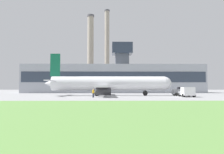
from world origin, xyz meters
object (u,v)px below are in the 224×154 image
(airplane, at_px, (107,84))
(pushback_tug, at_px, (181,92))
(ground_crew_person, at_px, (93,93))
(baggage_truck, at_px, (187,92))

(airplane, bearing_deg, pushback_tug, -1.60)
(ground_crew_person, bearing_deg, pushback_tug, 25.77)
(baggage_truck, xyz_separation_m, ground_crew_person, (-18.09, -2.52, -0.14))
(pushback_tug, distance_m, ground_crew_person, 21.25)
(airplane, distance_m, pushback_tug, 16.87)
(airplane, height_order, baggage_truck, airplane)
(pushback_tug, height_order, baggage_truck, pushback_tug)
(pushback_tug, bearing_deg, baggage_truck, -98.80)
(airplane, relative_size, baggage_truck, 4.64)
(airplane, distance_m, baggage_truck, 17.38)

